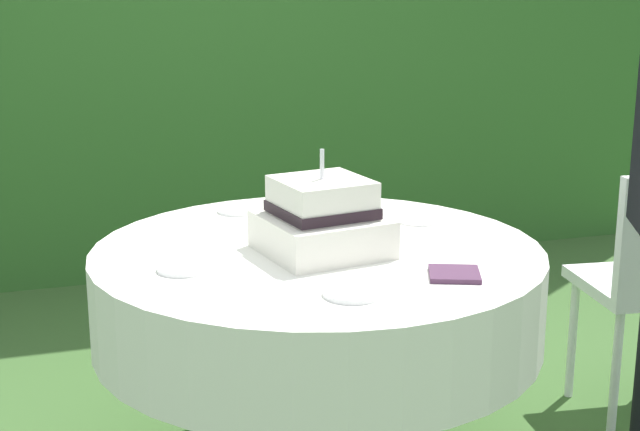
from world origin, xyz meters
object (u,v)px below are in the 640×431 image
(cake_table, at_px, (318,293))
(serving_plate_near, at_px, (353,293))
(serving_plate_left, at_px, (238,210))
(wedding_cake, at_px, (323,219))
(serving_plate_right, at_px, (183,268))
(napkin_stack, at_px, (454,274))
(serving_plate_far, at_px, (419,220))

(cake_table, bearing_deg, serving_plate_near, -95.34)
(serving_plate_near, xyz_separation_m, serving_plate_left, (-0.09, 0.86, 0.00))
(wedding_cake, xyz_separation_m, serving_plate_right, (-0.40, -0.05, -0.09))
(napkin_stack, bearing_deg, serving_plate_right, 158.36)
(serving_plate_right, bearing_deg, napkin_stack, -21.64)
(serving_plate_left, distance_m, napkin_stack, 0.89)
(serving_plate_far, bearing_deg, serving_plate_near, -125.98)
(cake_table, xyz_separation_m, wedding_cake, (0.01, -0.04, 0.23))
(wedding_cake, bearing_deg, serving_plate_left, 104.43)
(cake_table, height_order, serving_plate_far, serving_plate_far)
(wedding_cake, relative_size, serving_plate_near, 2.48)
(serving_plate_far, distance_m, serving_plate_left, 0.58)
(serving_plate_near, bearing_deg, serving_plate_right, 138.42)
(serving_plate_near, height_order, napkin_stack, napkin_stack)
(cake_table, height_order, serving_plate_left, serving_plate_left)
(serving_plate_far, xyz_separation_m, serving_plate_right, (-0.78, -0.27, 0.00))
(serving_plate_right, height_order, napkin_stack, napkin_stack)
(serving_plate_far, bearing_deg, wedding_cake, -150.33)
(serving_plate_near, distance_m, serving_plate_far, 0.72)
(napkin_stack, bearing_deg, serving_plate_far, 76.37)
(serving_plate_far, relative_size, napkin_stack, 1.02)
(serving_plate_right, xyz_separation_m, napkin_stack, (0.65, -0.26, 0.00))
(napkin_stack, bearing_deg, wedding_cake, 129.30)
(serving_plate_left, relative_size, serving_plate_right, 0.94)
(wedding_cake, height_order, serving_plate_far, wedding_cake)
(serving_plate_near, distance_m, napkin_stack, 0.30)
(serving_plate_near, relative_size, serving_plate_left, 1.14)
(serving_plate_right, bearing_deg, serving_plate_left, 63.94)
(cake_table, distance_m, serving_plate_far, 0.45)
(napkin_stack, bearing_deg, serving_plate_near, -169.02)
(cake_table, distance_m, serving_plate_left, 0.50)
(napkin_stack, bearing_deg, serving_plate_left, 115.23)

